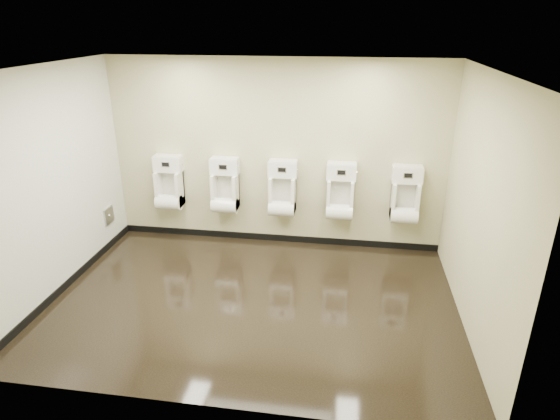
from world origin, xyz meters
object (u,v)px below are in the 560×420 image
(access_panel, at_px, (109,216))
(urinal_0, at_px, (169,186))
(urinal_1, at_px, (225,189))
(urinal_3, at_px, (340,195))
(urinal_4, at_px, (405,199))
(urinal_2, at_px, (282,192))

(access_panel, height_order, urinal_0, urinal_0)
(access_panel, distance_m, urinal_1, 1.81)
(urinal_3, bearing_deg, urinal_0, 180.00)
(urinal_0, bearing_deg, urinal_4, 0.00)
(urinal_1, height_order, urinal_2, same)
(urinal_4, bearing_deg, urinal_0, 180.00)
(access_panel, xyz_separation_m, urinal_1, (1.73, 0.40, 0.37))
(urinal_3, bearing_deg, access_panel, -173.36)
(access_panel, distance_m, urinal_3, 3.52)
(access_panel, relative_size, urinal_4, 0.30)
(urinal_1, bearing_deg, access_panel, -166.85)
(urinal_2, relative_size, urinal_4, 1.00)
(urinal_2, bearing_deg, urinal_1, 180.00)
(urinal_1, height_order, urinal_4, same)
(urinal_1, xyz_separation_m, urinal_2, (0.88, 0.00, 0.00))
(urinal_0, xyz_separation_m, urinal_3, (2.63, 0.00, 0.00))
(urinal_2, bearing_deg, access_panel, -171.21)
(urinal_1, bearing_deg, urinal_0, 180.00)
(urinal_2, bearing_deg, urinal_0, 180.00)
(urinal_0, distance_m, urinal_2, 1.77)
(access_panel, distance_m, urinal_2, 2.67)
(urinal_2, xyz_separation_m, urinal_4, (1.79, 0.00, 0.00))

